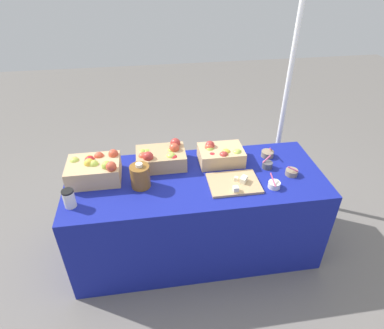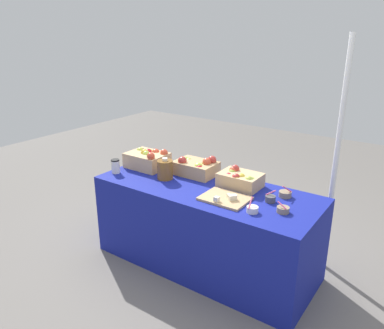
{
  "view_description": "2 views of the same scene",
  "coord_description": "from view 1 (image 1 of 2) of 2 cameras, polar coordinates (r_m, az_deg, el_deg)",
  "views": [
    {
      "loc": [
        -0.32,
        -1.93,
        2.2
      ],
      "look_at": [
        -0.02,
        0.05,
        0.82
      ],
      "focal_mm": 30.93,
      "sensor_mm": 36.0,
      "label": 1
    },
    {
      "loc": [
        1.59,
        -2.46,
        1.97
      ],
      "look_at": [
        -0.13,
        -0.03,
        0.92
      ],
      "focal_mm": 35.54,
      "sensor_mm": 36.0,
      "label": 2
    }
  ],
  "objects": [
    {
      "name": "sample_bowl_near",
      "position": [
        2.4,
        13.98,
        -3.37
      ],
      "size": [
        0.09,
        0.09,
        0.11
      ],
      "color": "silver",
      "rests_on": "table"
    },
    {
      "name": "sample_bowl_extra",
      "position": [
        2.59,
        12.85,
        -0.06
      ],
      "size": [
        0.08,
        0.08,
        0.1
      ],
      "color": "#4C4C51",
      "rests_on": "table"
    },
    {
      "name": "apple_crate_left",
      "position": [
        2.48,
        -16.52,
        -0.73
      ],
      "size": [
        0.37,
        0.29,
        0.2
      ],
      "color": "tan",
      "rests_on": "table"
    },
    {
      "name": "cutting_board_front",
      "position": [
        2.38,
        7.33,
        -3.18
      ],
      "size": [
        0.36,
        0.27,
        0.06
      ],
      "color": "tan",
      "rests_on": "table"
    },
    {
      "name": "apple_crate_right",
      "position": [
        2.57,
        5.01,
        1.72
      ],
      "size": [
        0.34,
        0.25,
        0.16
      ],
      "color": "tan",
      "rests_on": "table"
    },
    {
      "name": "apple_crate_middle",
      "position": [
        2.54,
        -5.32,
        1.27
      ],
      "size": [
        0.37,
        0.26,
        0.18
      ],
      "color": "tan",
      "rests_on": "table"
    },
    {
      "name": "coffee_cup",
      "position": [
        2.29,
        -20.43,
        -5.51
      ],
      "size": [
        0.08,
        0.08,
        0.13
      ],
      "color": "silver",
      "rests_on": "table"
    },
    {
      "name": "cider_jug",
      "position": [
        2.33,
        -8.92,
        -2.0
      ],
      "size": [
        0.14,
        0.14,
        0.19
      ],
      "color": "brown",
      "rests_on": "table"
    },
    {
      "name": "ground_plane",
      "position": [
        2.94,
        0.58,
        -13.83
      ],
      "size": [
        10.0,
        10.0,
        0.0
      ],
      "primitive_type": "plane",
      "color": "slate"
    },
    {
      "name": "sample_bowl_far",
      "position": [
        2.73,
        12.88,
        1.82
      ],
      "size": [
        0.1,
        0.1,
        0.11
      ],
      "color": "gray",
      "rests_on": "table"
    },
    {
      "name": "sample_bowl_mid",
      "position": [
        2.56,
        16.8,
        -1.29
      ],
      "size": [
        0.09,
        0.09,
        0.08
      ],
      "color": "gray",
      "rests_on": "table"
    },
    {
      "name": "table",
      "position": [
        2.68,
        0.62,
        -8.55
      ],
      "size": [
        1.9,
        0.76,
        0.74
      ],
      "primitive_type": "cube",
      "color": "navy",
      "rests_on": "ground_plane"
    },
    {
      "name": "tent_pole",
      "position": [
        3.03,
        15.62,
        9.59
      ],
      "size": [
        0.04,
        0.04,
        1.97
      ],
      "primitive_type": "cylinder",
      "color": "white",
      "rests_on": "ground_plane"
    }
  ]
}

